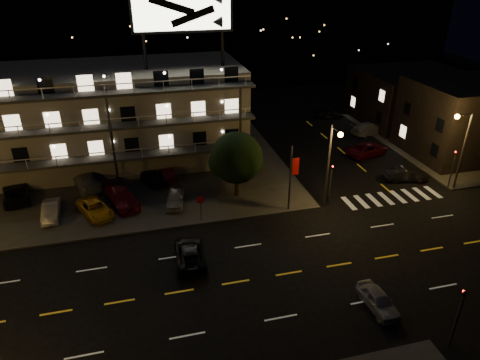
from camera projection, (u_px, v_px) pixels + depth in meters
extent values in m
plane|color=black|center=(263.00, 278.00, 30.77)|extent=(140.00, 140.00, 0.00)
cube|color=#31312F|center=(80.00, 177.00, 44.94)|extent=(44.00, 24.00, 0.15)
cube|color=#31312F|center=(442.00, 139.00, 54.56)|extent=(16.00, 24.00, 0.15)
cube|color=gray|center=(113.00, 118.00, 47.03)|extent=(28.00, 12.00, 10.00)
cube|color=gray|center=(107.00, 70.00, 44.64)|extent=(28.00, 12.00, 0.50)
cube|color=#31312F|center=(115.00, 158.00, 41.91)|extent=(28.00, 1.80, 0.25)
cube|color=#31312F|center=(111.00, 127.00, 40.46)|extent=(28.00, 1.80, 0.25)
cube|color=#31312F|center=(106.00, 94.00, 39.00)|extent=(28.00, 1.80, 0.25)
cylinder|color=black|center=(145.00, 52.00, 42.88)|extent=(0.36, 0.36, 3.50)
cylinder|color=black|center=(222.00, 48.00, 44.63)|extent=(0.36, 0.36, 3.50)
cube|color=black|center=(182.00, 11.00, 42.05)|extent=(10.20, 0.50, 4.20)
cube|color=white|center=(182.00, 11.00, 41.79)|extent=(9.60, 0.06, 3.60)
cube|color=black|center=(472.00, 118.00, 49.21)|extent=(14.00, 10.00, 8.50)
cube|color=black|center=(410.00, 96.00, 59.91)|extent=(14.00, 12.00, 7.00)
cube|color=black|center=(163.00, 8.00, 85.74)|extent=(120.00, 20.00, 24.00)
cylinder|color=#2D2D30|center=(328.00, 167.00, 37.98)|extent=(0.20, 0.20, 8.00)
cylinder|color=#2D2D30|center=(336.00, 130.00, 35.56)|extent=(0.12, 1.80, 0.12)
sphere|color=#FFB03F|center=(341.00, 135.00, 34.91)|extent=(0.44, 0.44, 0.44)
cylinder|color=#2D2D30|center=(463.00, 152.00, 41.04)|extent=(0.20, 0.20, 8.00)
cylinder|color=#2D2D30|center=(465.00, 115.00, 39.13)|extent=(1.80, 0.12, 0.12)
sphere|color=#FFB03F|center=(457.00, 117.00, 39.00)|extent=(0.44, 0.44, 0.44)
cylinder|color=#2D2D30|center=(330.00, 188.00, 39.26)|extent=(0.14, 0.14, 3.60)
imported|color=black|center=(332.00, 165.00, 38.21)|extent=(0.20, 0.16, 1.00)
sphere|color=#FF0C0C|center=(333.00, 166.00, 38.15)|extent=(0.14, 0.14, 0.14)
cylinder|color=#2D2D30|center=(456.00, 322.00, 24.58)|extent=(0.14, 0.14, 3.60)
imported|color=black|center=(466.00, 291.00, 23.54)|extent=(0.20, 0.16, 1.00)
sphere|color=#FF0C0C|center=(464.00, 291.00, 23.69)|extent=(0.14, 0.14, 0.14)
cylinder|color=#2D2D30|center=(452.00, 172.00, 42.10)|extent=(0.14, 0.14, 3.60)
imported|color=black|center=(457.00, 151.00, 41.05)|extent=(0.16, 0.20, 1.00)
sphere|color=#FF0C0C|center=(456.00, 152.00, 41.07)|extent=(0.14, 0.14, 0.14)
cylinder|color=#2D2D30|center=(290.00, 179.00, 37.66)|extent=(0.16, 0.16, 6.40)
cube|color=#A90C10|center=(296.00, 166.00, 37.21)|extent=(0.60, 0.04, 1.60)
cylinder|color=#2D2D30|center=(201.00, 210.00, 37.04)|extent=(0.08, 0.08, 2.20)
cylinder|color=#A90C10|center=(201.00, 200.00, 36.52)|extent=(0.91, 0.04, 0.91)
cylinder|color=black|center=(237.00, 185.00, 40.92)|extent=(0.47, 0.47, 2.25)
sphere|color=black|center=(237.00, 158.00, 39.64)|extent=(4.87, 4.87, 4.87)
sphere|color=black|center=(224.00, 163.00, 39.97)|extent=(3.00, 3.00, 3.00)
sphere|color=black|center=(248.00, 162.00, 39.71)|extent=(2.81, 2.81, 2.81)
imported|color=#9B9AA0|center=(51.00, 211.00, 37.56)|extent=(1.52, 3.96, 1.29)
imported|color=gold|center=(95.00, 208.00, 37.91)|extent=(3.81, 5.00, 1.26)
imported|color=#520B17|center=(121.00, 197.00, 39.52)|extent=(3.72, 5.71, 1.54)
imported|color=#9B9AA0|center=(175.00, 198.00, 39.57)|extent=(2.28, 4.10, 1.32)
imported|color=black|center=(16.00, 194.00, 40.26)|extent=(3.27, 5.20, 1.34)
imported|color=#9B9AA0|center=(86.00, 181.00, 42.40)|extent=(3.70, 5.66, 1.52)
imported|color=black|center=(153.00, 177.00, 43.36)|extent=(2.88, 4.47, 1.42)
imported|color=#520B17|center=(167.00, 174.00, 44.09)|extent=(1.81, 3.90, 1.24)
imported|color=black|center=(406.00, 174.00, 44.15)|extent=(4.54, 2.39, 1.42)
imported|color=#520B17|center=(368.00, 149.00, 50.04)|extent=(5.80, 3.91, 1.48)
imported|color=#9B9AA0|center=(369.00, 128.00, 56.27)|extent=(5.61, 3.45, 1.52)
imported|color=black|center=(329.00, 113.00, 62.13)|extent=(4.28, 2.49, 1.37)
imported|color=#9B9AA0|center=(378.00, 300.00, 27.86)|extent=(1.64, 3.69, 1.23)
imported|color=black|center=(190.00, 253.00, 32.32)|extent=(2.44, 4.85, 1.32)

